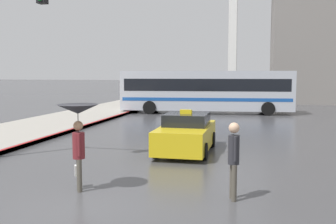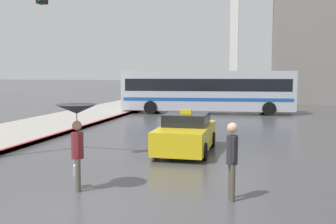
{
  "view_description": "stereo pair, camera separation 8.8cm",
  "coord_description": "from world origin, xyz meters",
  "views": [
    {
      "loc": [
        3.87,
        -7.67,
        2.98
      ],
      "look_at": [
        0.39,
        7.75,
        1.4
      ],
      "focal_mm": 42.0,
      "sensor_mm": 36.0,
      "label": 1
    },
    {
      "loc": [
        3.95,
        -7.65,
        2.98
      ],
      "look_at": [
        0.39,
        7.75,
        1.4
      ],
      "focal_mm": 42.0,
      "sensor_mm": 36.0,
      "label": 2
    }
  ],
  "objects": [
    {
      "name": "pedestrian_man",
      "position": [
        3.38,
        1.44,
        1.08
      ],
      "size": [
        0.33,
        0.42,
        1.84
      ],
      "rotation": [
        0.0,
        0.0,
        -1.3
      ],
      "color": "#4C473D",
      "rests_on": "ground_plane"
    },
    {
      "name": "ground_plane",
      "position": [
        0.0,
        0.0,
        0.0
      ],
      "size": [
        300.0,
        300.0,
        0.0
      ],
      "primitive_type": "plane",
      "color": "#424244"
    },
    {
      "name": "taxi",
      "position": [
        1.31,
        6.78,
        0.68
      ],
      "size": [
        1.91,
        4.01,
        1.61
      ],
      "rotation": [
        0.0,
        0.0,
        3.14
      ],
      "color": "gold",
      "rests_on": "ground_plane"
    },
    {
      "name": "monument_cross",
      "position": [
        1.16,
        37.26,
        10.47
      ],
      "size": [
        8.12,
        0.9,
        18.45
      ],
      "color": "white",
      "rests_on": "ground_plane"
    },
    {
      "name": "pedestrian_with_umbrella",
      "position": [
        -0.46,
        1.31,
        1.76
      ],
      "size": [
        1.04,
        1.04,
        2.2
      ],
      "rotation": [
        0.0,
        0.0,
        2.08
      ],
      "color": "#4C473D",
      "rests_on": "ground_plane"
    },
    {
      "name": "city_bus",
      "position": [
        0.24,
        21.27,
        1.74
      ],
      "size": [
        12.62,
        3.78,
        3.12
      ],
      "rotation": [
        0.0,
        0.0,
        -1.47
      ],
      "color": "#B2B7C1",
      "rests_on": "ground_plane"
    }
  ]
}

